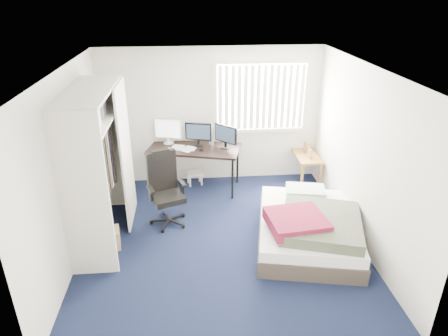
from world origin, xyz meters
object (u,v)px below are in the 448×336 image
bed (309,227)px  desk (195,146)px  nightstand (306,158)px  office_chair (166,196)px

bed → desk: bearing=129.0°
nightstand → bed: size_ratio=0.40×
office_chair → bed: (2.07, -0.79, -0.19)m
desk → nightstand: desk is taller
office_chair → bed: bearing=-20.9°
desk → office_chair: 1.31m
desk → office_chair: desk is taller
office_chair → nightstand: (2.56, 1.16, 0.05)m
desk → nightstand: (2.08, 0.01, -0.31)m
nightstand → bed: 2.03m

